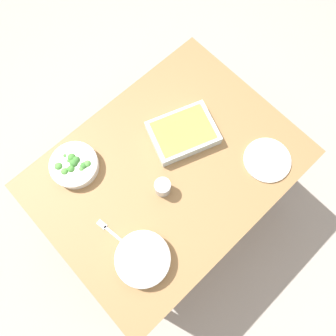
# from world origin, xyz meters

# --- Properties ---
(ground_plane) EXTENTS (6.00, 6.00, 0.00)m
(ground_plane) POSITION_xyz_m (0.00, 0.00, 0.00)
(ground_plane) COLOR #9E9389
(dining_table) EXTENTS (1.20, 0.90, 0.74)m
(dining_table) POSITION_xyz_m (0.00, 0.00, 0.65)
(dining_table) COLOR olive
(dining_table) RESTS_ON ground_plane
(stew_bowl) EXTENTS (0.23, 0.23, 0.06)m
(stew_bowl) POSITION_xyz_m (-0.35, -0.22, 0.77)
(stew_bowl) COLOR silver
(stew_bowl) RESTS_ON dining_table
(broccoli_bowl) EXTENTS (0.22, 0.22, 0.07)m
(broccoli_bowl) POSITION_xyz_m (-0.31, 0.29, 0.77)
(broccoli_bowl) COLOR silver
(broccoli_bowl) RESTS_ON dining_table
(baking_dish) EXTENTS (0.36, 0.31, 0.06)m
(baking_dish) POSITION_xyz_m (0.16, 0.07, 0.77)
(baking_dish) COLOR silver
(baking_dish) RESTS_ON dining_table
(drink_cup) EXTENTS (0.07, 0.07, 0.08)m
(drink_cup) POSITION_xyz_m (-0.09, -0.06, 0.78)
(drink_cup) COLOR #B2BCC6
(drink_cup) RESTS_ON dining_table
(side_plate) EXTENTS (0.22, 0.22, 0.01)m
(side_plate) POSITION_xyz_m (0.36, -0.29, 0.75)
(side_plate) COLOR silver
(side_plate) RESTS_ON dining_table
(spoon_by_stew) EXTENTS (0.06, 0.17, 0.01)m
(spoon_by_stew) POSITION_xyz_m (-0.36, -0.18, 0.74)
(spoon_by_stew) COLOR silver
(spoon_by_stew) RESTS_ON dining_table
(spoon_by_broccoli) EXTENTS (0.16, 0.10, 0.01)m
(spoon_by_broccoli) POSITION_xyz_m (-0.35, 0.27, 0.74)
(spoon_by_broccoli) COLOR silver
(spoon_by_broccoli) RESTS_ON dining_table
(fork_on_table) EXTENTS (0.04, 0.18, 0.01)m
(fork_on_table) POSITION_xyz_m (-0.38, -0.04, 0.74)
(fork_on_table) COLOR silver
(fork_on_table) RESTS_ON dining_table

